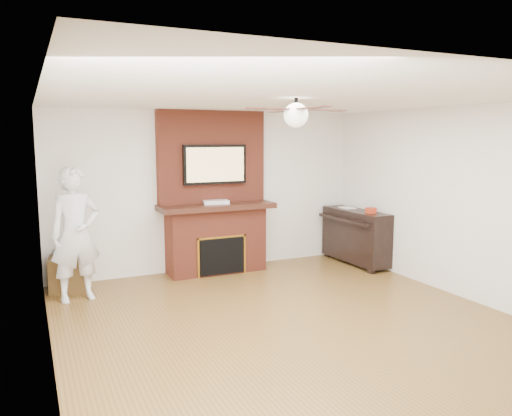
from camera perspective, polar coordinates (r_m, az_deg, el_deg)
name	(u,v)px	position (r m, az deg, el deg)	size (l,w,h in m)	color
room_shell	(295,215)	(5.43, 4.46, -0.82)	(5.36, 5.86, 2.86)	brown
fireplace	(214,208)	(7.77, -4.77, -0.05)	(1.78, 0.64, 2.50)	maroon
tv	(215,164)	(7.66, -4.71, 4.98)	(1.00, 0.08, 0.60)	black
ceiling_fan	(296,114)	(5.38, 4.59, 10.65)	(1.21, 1.21, 0.31)	black
person	(76,234)	(6.76, -19.92, -2.84)	(0.63, 0.42, 1.73)	silver
side_table	(68,272)	(7.41, -20.72, -6.81)	(0.53, 0.53, 0.55)	#523717
piano	(356,235)	(8.45, 11.31, -3.06)	(0.55, 1.39, 0.99)	black
cable_box	(216,202)	(7.66, -4.61, 0.68)	(0.39, 0.22, 0.06)	silver
candle_orange	(208,271)	(7.74, -5.49, -7.18)	(0.07, 0.07, 0.11)	#E3521A
candle_green	(220,272)	(7.76, -4.16, -7.26)	(0.07, 0.07, 0.08)	#507F32
candle_cream	(223,271)	(7.77, -3.74, -7.16)	(0.09, 0.09, 0.10)	#FAF0C6
candle_blue	(234,269)	(7.91, -2.54, -6.93)	(0.06, 0.06, 0.09)	#2F3D8D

